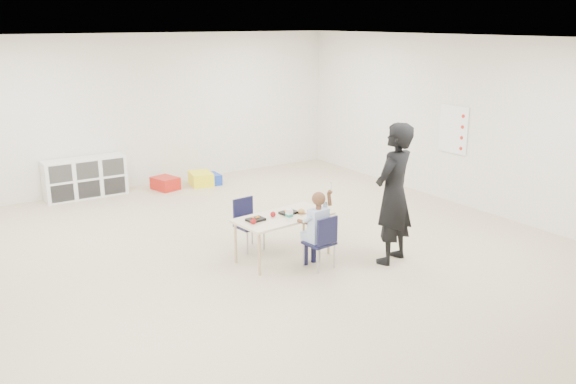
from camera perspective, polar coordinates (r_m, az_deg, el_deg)
room at (r=7.62m, az=-1.68°, el=3.50°), size 9.00×9.02×2.80m
table at (r=7.97m, az=-0.47°, el=-4.21°), size 1.33×0.76×0.58m
chair_near at (r=7.66m, az=2.93°, el=-4.65°), size 0.37×0.35×0.70m
chair_far at (r=8.27m, az=-3.61°, el=-3.09°), size 0.37×0.35×0.70m
child at (r=7.59m, az=2.95°, el=-3.23°), size 0.51×0.51×1.10m
lunch_tray_near at (r=7.96m, az=0.04°, el=-1.93°), size 0.24×0.18×0.03m
lunch_tray_far at (r=7.70m, az=-3.05°, el=-2.58°), size 0.24×0.18×0.03m
milk_carton at (r=7.81m, az=0.11°, el=-2.02°), size 0.08×0.08×0.10m
bread_roll at (r=7.96m, az=1.27°, el=-1.80°), size 0.09×0.09×0.07m
apple_near at (r=7.82m, az=-1.41°, el=-2.10°), size 0.07×0.07×0.07m
apple_far at (r=7.56m, az=-3.26°, el=-2.77°), size 0.07×0.07×0.07m
cubby_shelf at (r=11.28m, az=-18.44°, el=1.29°), size 1.40×0.40×0.70m
rules_poster at (r=10.64m, az=15.22°, el=5.67°), size 0.02×0.60×0.80m
adult at (r=7.80m, az=9.85°, el=-0.16°), size 0.77×0.63×1.82m
bin_red at (r=11.46m, az=-11.41°, el=0.80°), size 0.47×0.55×0.23m
bin_yellow at (r=11.66m, az=-8.16°, el=1.25°), size 0.48×0.56×0.24m
bin_blue at (r=11.70m, az=-7.24°, el=1.22°), size 0.34×0.42×0.20m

